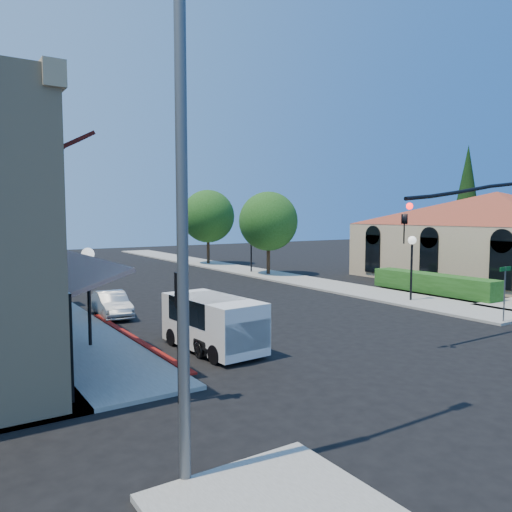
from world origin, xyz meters
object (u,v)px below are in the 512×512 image
cobra_streetlight (201,183)px  lamppost_right_near (412,252)px  secondary_signal (181,313)px  parked_car_a (201,329)px  lamppost_left_far (25,249)px  lamppost_right_far (251,239)px  parked_car_c (58,278)px  conifer_far (467,196)px  white_van (214,320)px  parked_car_b (112,304)px  street_name_sign (505,285)px  street_tree_a (268,221)px  lamppost_left_near (88,271)px  street_tree_b (208,216)px  signal_mast_arm (501,231)px  parked_car_d (51,274)px

cobra_streetlight → lamppost_right_near: cobra_streetlight is taller
secondary_signal → parked_car_a: size_ratio=0.87×
cobra_streetlight → lamppost_left_far: size_ratio=2.61×
lamppost_left_far → lamppost_right_far: (17.00, 2.00, 0.00)m
lamppost_right_far → parked_car_c: (-14.70, 0.55, -2.16)m
conifer_far → white_van: 35.73m
parked_car_c → secondary_signal: bearing=-101.5°
parked_car_a → parked_car_b: parked_car_a is taller
street_name_sign → parked_car_a: 13.24m
street_tree_a → lamppost_left_near: bearing=-141.0°
street_tree_a → street_tree_b: (0.00, 10.00, 0.35)m
white_van → parked_car_b: size_ratio=1.21×
signal_mast_arm → white_van: (-10.84, 3.83, -3.02)m
conifer_far → street_tree_a: (-19.20, 4.00, -2.17)m
white_van → signal_mast_arm: bearing=-19.5°
lamppost_right_far → parked_car_a: bearing=-127.2°
secondary_signal → parked_car_b: (1.80, 11.59, -1.73)m
street_tree_a → street_name_sign: 20.00m
lamppost_left_far → parked_car_d: bearing=63.9°
cobra_streetlight → lamppost_left_near: (0.65, 10.00, -2.53)m
conifer_far → lamppost_right_near: (-19.50, -10.00, -3.62)m
conifer_far → parked_car_a: size_ratio=2.88×
parked_car_b → street_name_sign: bearing=-34.0°
white_van → parked_car_c: 19.27m
signal_mast_arm → lamppost_right_near: 7.15m
signal_mast_arm → parked_car_c: bearing=117.6°
secondary_signal → lamppost_right_far: (16.50, 22.59, 0.42)m
lamppost_left_near → parked_car_d: size_ratio=0.82×
secondary_signal → lamppost_right_far: bearing=53.9°
lamppost_left_near → lamppost_left_far: bearing=90.0°
street_tree_b → parked_car_d: (-15.00, -5.31, -3.94)m
secondary_signal → parked_car_d: secondary_signal is taller
lamppost_left_far → lamppost_left_near: bearing=-90.0°
parked_car_d → street_tree_a: bearing=-23.1°
white_van → cobra_streetlight: bearing=-119.6°
street_name_sign → lamppost_left_near: 17.05m
secondary_signal → signal_mast_arm: bearing=0.4°
conifer_far → white_van: (-32.98, -12.67, -5.29)m
parked_car_a → parked_car_d: 20.71m
signal_mast_arm → cobra_streetlight: (-15.01, -3.50, 1.18)m
street_name_sign → lamppost_left_far: 25.48m
secondary_signal → street_name_sign: 15.53m
parked_car_b → white_van: bearing=-76.7°
parked_car_d → cobra_streetlight: bearing=-101.6°
street_tree_b → parked_car_c: street_tree_b is taller
lamppost_right_near → parked_car_c: (-14.70, 16.55, -2.16)m
conifer_far → secondary_signal: bearing=-155.3°
street_tree_a → secondary_signal: 26.64m
conifer_far → street_tree_a: size_ratio=1.70×
signal_mast_arm → lamppost_right_near: (2.64, 6.50, -1.35)m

